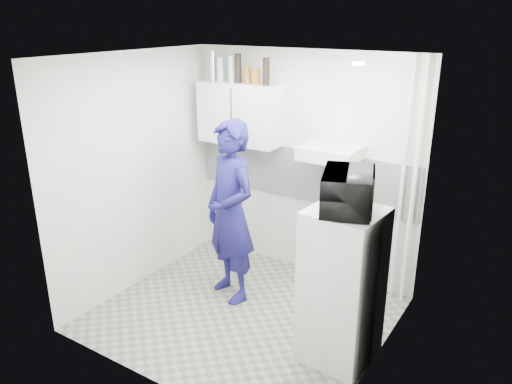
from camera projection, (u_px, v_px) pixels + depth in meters
The scene contains 24 objects.
floor at pixel (243, 314), 5.19m from camera, with size 2.80×2.80×0.00m, color gray.
ceiling at pixel (241, 56), 4.32m from camera, with size 2.80×2.80×0.00m, color white.
wall_back at pixel (303, 165), 5.75m from camera, with size 2.80×2.80×0.00m, color silver.
wall_left at pixel (137, 173), 5.47m from camera, with size 2.60×2.60×0.00m, color silver.
wall_right at pixel (385, 229), 4.05m from camera, with size 2.60×2.60×0.00m, color silver.
person at pixel (230, 212), 5.23m from camera, with size 0.72×0.47×1.96m, color #181656.
stove at pixel (329, 257), 5.62m from camera, with size 0.45×0.45×0.73m, color silver.
fridge at pixel (342, 287), 4.32m from camera, with size 0.59×0.59×1.43m, color white.
stove_top at pixel (330, 226), 5.49m from camera, with size 0.44×0.44×0.03m, color black.
saucepan at pixel (330, 221), 5.49m from camera, with size 0.16×0.16×0.09m, color silver.
microwave at pixel (348, 191), 4.03m from camera, with size 0.40×0.60×0.33m, color black.
bottle_a at pixel (213, 66), 5.82m from camera, with size 0.08×0.08×0.34m, color silver.
bottle_b at pixel (220, 69), 5.78m from camera, with size 0.07×0.07×0.28m, color #B2B7BC.
bottle_c at pixel (231, 69), 5.69m from camera, with size 0.07×0.07×0.30m, color #B2B7BC.
bottle_d at pixel (238, 68), 5.64m from camera, with size 0.07×0.07×0.33m, color black.
canister_a at pixel (247, 75), 5.60m from camera, with size 0.08×0.08×0.19m, color brown.
canister_b at pixel (256, 77), 5.55m from camera, with size 0.09×0.09×0.17m, color brown.
bottle_e at pixel (266, 72), 5.46m from camera, with size 0.07×0.07×0.30m, color black.
upper_cabinet at pixel (240, 114), 5.80m from camera, with size 1.00×0.35×0.70m, color white.
range_hood at pixel (331, 153), 5.23m from camera, with size 0.60×0.50×0.14m, color silver.
backsplash at pixel (302, 174), 5.77m from camera, with size 2.74×0.03×0.60m, color white.
pipe_a at pixel (414, 187), 5.02m from camera, with size 0.05×0.05×2.60m, color silver.
pipe_b at pixel (402, 185), 5.09m from camera, with size 0.04×0.04×2.60m, color silver.
ceiling_spot_fixture at pixel (358, 63), 3.98m from camera, with size 0.10×0.10×0.02m, color white.
Camera 1 is at (2.52, -3.69, 2.94)m, focal length 35.00 mm.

